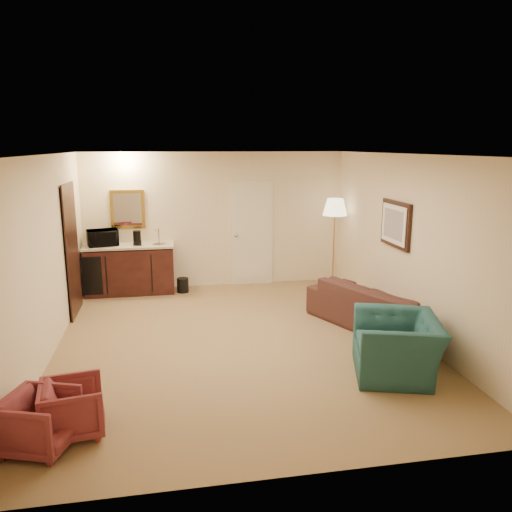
# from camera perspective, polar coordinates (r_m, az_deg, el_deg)

# --- Properties ---
(ground) EXTENTS (6.00, 6.00, 0.00)m
(ground) POSITION_cam_1_polar(r_m,az_deg,el_deg) (7.17, -1.95, -9.73)
(ground) COLOR #9B6F4F
(ground) RESTS_ON ground
(room_walls) EXTENTS (5.02, 6.01, 2.61)m
(room_walls) POSITION_cam_1_polar(r_m,az_deg,el_deg) (7.46, -3.65, 4.80)
(room_walls) COLOR beige
(room_walls) RESTS_ON ground
(wetbar_cabinet) EXTENTS (1.64, 0.58, 0.92)m
(wetbar_cabinet) POSITION_cam_1_polar(r_m,az_deg,el_deg) (9.59, -14.19, -1.47)
(wetbar_cabinet) COLOR #3A1812
(wetbar_cabinet) RESTS_ON ground
(sofa) EXTENTS (1.57, 2.37, 0.90)m
(sofa) POSITION_cam_1_polar(r_m,az_deg,el_deg) (7.73, 13.89, -4.89)
(sofa) COLOR black
(sofa) RESTS_ON ground
(teal_armchair) EXTENTS (1.00, 1.26, 0.96)m
(teal_armchair) POSITION_cam_1_polar(r_m,az_deg,el_deg) (6.28, 15.86, -8.83)
(teal_armchair) COLOR #1E4C4C
(teal_armchair) RESTS_ON ground
(rose_chair_near) EXTENTS (0.61, 0.64, 0.58)m
(rose_chair_near) POSITION_cam_1_polar(r_m,az_deg,el_deg) (5.26, -20.25, -15.76)
(rose_chair_near) COLOR brown
(rose_chair_near) RESTS_ON ground
(rose_chair_far) EXTENTS (0.70, 0.72, 0.59)m
(rose_chair_far) POSITION_cam_1_polar(r_m,az_deg,el_deg) (5.13, -23.52, -16.72)
(rose_chair_far) COLOR brown
(rose_chair_far) RESTS_ON ground
(coffee_table) EXTENTS (0.83, 0.70, 0.40)m
(coffee_table) POSITION_cam_1_polar(r_m,az_deg,el_deg) (8.44, 9.25, -4.98)
(coffee_table) COLOR black
(coffee_table) RESTS_ON ground
(floor_lamp) EXTENTS (0.49, 0.49, 1.75)m
(floor_lamp) POSITION_cam_1_polar(r_m,az_deg,el_deg) (9.68, 8.88, 1.42)
(floor_lamp) COLOR #BD883F
(floor_lamp) RESTS_ON ground
(waste_bin) EXTENTS (0.23, 0.23, 0.27)m
(waste_bin) POSITION_cam_1_polar(r_m,az_deg,el_deg) (9.53, -8.36, -3.32)
(waste_bin) COLOR black
(waste_bin) RESTS_ON ground
(microwave) EXTENTS (0.59, 0.42, 0.36)m
(microwave) POSITION_cam_1_polar(r_m,az_deg,el_deg) (9.52, -17.15, 2.21)
(microwave) COLOR black
(microwave) RESTS_ON wetbar_cabinet
(coffee_maker) EXTENTS (0.17, 0.17, 0.27)m
(coffee_maker) POSITION_cam_1_polar(r_m,az_deg,el_deg) (9.41, -13.43, 2.02)
(coffee_maker) COLOR black
(coffee_maker) RESTS_ON wetbar_cabinet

